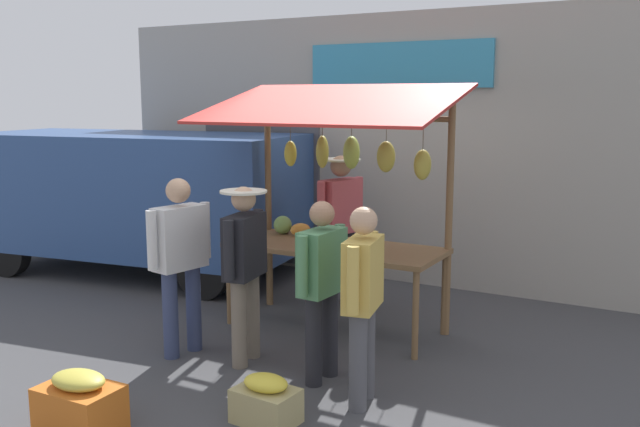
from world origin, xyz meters
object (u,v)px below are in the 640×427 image
object	(u,v)px
shopper_in_striped_shirt	(180,254)
market_stall	(335,179)
parked_van	(127,190)
produce_crate_near	(80,404)
shopper_with_shopping_bag	(363,293)
vendor_with_sunhat	(341,217)
produce_crate_side	(266,401)
shopper_with_ponytail	(322,280)
shopper_in_grey_tee	(245,261)

from	to	relation	value
shopper_in_striped_shirt	market_stall	bearing A→B (deg)	-22.06
parked_van	produce_crate_near	world-z (taller)	parked_van
shopper_with_shopping_bag	produce_crate_near	size ratio (longest dim) A/B	2.69
vendor_with_sunhat	produce_crate_side	size ratio (longest dim) A/B	3.58
market_stall	produce_crate_near	xyz separation A→B (m)	(0.51, 2.91, -1.34)
shopper_with_shopping_bag	vendor_with_sunhat	bearing A→B (deg)	20.03
shopper_with_ponytail	shopper_with_shopping_bag	size ratio (longest dim) A/B	0.98
vendor_with_sunhat	produce_crate_side	bearing A→B (deg)	31.12
shopper_with_shopping_bag	shopper_in_grey_tee	bearing A→B (deg)	66.71
shopper_in_striped_shirt	produce_crate_near	bearing A→B (deg)	-156.00
market_stall	shopper_with_ponytail	world-z (taller)	market_stall
shopper_in_grey_tee	produce_crate_near	bearing A→B (deg)	161.47
shopper_with_shopping_bag	parked_van	bearing A→B (deg)	52.75
shopper_with_shopping_bag	produce_crate_side	world-z (taller)	shopper_with_shopping_bag
parked_van	produce_crate_side	world-z (taller)	parked_van
produce_crate_near	produce_crate_side	world-z (taller)	produce_crate_near
shopper_in_striped_shirt	produce_crate_near	world-z (taller)	shopper_in_striped_shirt
shopper_in_striped_shirt	shopper_in_grey_tee	size ratio (longest dim) A/B	1.03
vendor_with_sunhat	shopper_in_grey_tee	size ratio (longest dim) A/B	1.08
market_stall	vendor_with_sunhat	xyz separation A→B (m)	(0.30, -0.70, -0.52)
shopper_in_grey_tee	parked_van	bearing A→B (deg)	49.87
vendor_with_sunhat	produce_crate_near	size ratio (longest dim) A/B	2.98
market_stall	vendor_with_sunhat	world-z (taller)	market_stall
parked_van	shopper_with_ponytail	bearing A→B (deg)	145.82
shopper_in_striped_shirt	produce_crate_side	size ratio (longest dim) A/B	3.42
produce_crate_near	parked_van	bearing A→B (deg)	-49.82
market_stall	produce_crate_near	world-z (taller)	market_stall
vendor_with_sunhat	produce_crate_near	bearing A→B (deg)	10.74
market_stall	vendor_with_sunhat	size ratio (longest dim) A/B	1.45
shopper_in_grey_tee	shopper_in_striped_shirt	bearing A→B (deg)	91.13
shopper_in_grey_tee	produce_crate_near	size ratio (longest dim) A/B	2.76
market_stall	shopper_with_shopping_bag	xyz separation A→B (m)	(-1.05, 1.51, -0.65)
produce_crate_side	shopper_in_striped_shirt	bearing A→B (deg)	-28.61
produce_crate_side	produce_crate_near	bearing A→B (deg)	35.06
shopper_with_shopping_bag	produce_crate_near	world-z (taller)	shopper_with_shopping_bag
market_stall	parked_van	bearing A→B (deg)	-11.64
parked_van	produce_crate_near	size ratio (longest dim) A/B	8.00
shopper_in_striped_shirt	produce_crate_side	bearing A→B (deg)	-107.91
market_stall	shopper_in_striped_shirt	world-z (taller)	market_stall
parked_van	vendor_with_sunhat	bearing A→B (deg)	170.97
parked_van	produce_crate_side	xyz separation A→B (m)	(-4.16, 2.89, -0.96)
vendor_with_sunhat	produce_crate_side	xyz separation A→B (m)	(-0.88, 2.85, -0.86)
shopper_with_shopping_bag	produce_crate_near	distance (m)	2.20
vendor_with_sunhat	parked_van	xyz separation A→B (m)	(3.29, -0.04, 0.09)
shopper_in_striped_shirt	parked_van	distance (m)	3.43
market_stall	shopper_in_grey_tee	distance (m)	1.40
vendor_with_sunhat	parked_van	bearing A→B (deg)	-76.69
market_stall	parked_van	xyz separation A→B (m)	(3.59, -0.74, -0.42)
shopper_with_ponytail	produce_crate_near	world-z (taller)	shopper_with_ponytail
parked_van	shopper_with_shopping_bag	bearing A→B (deg)	145.73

